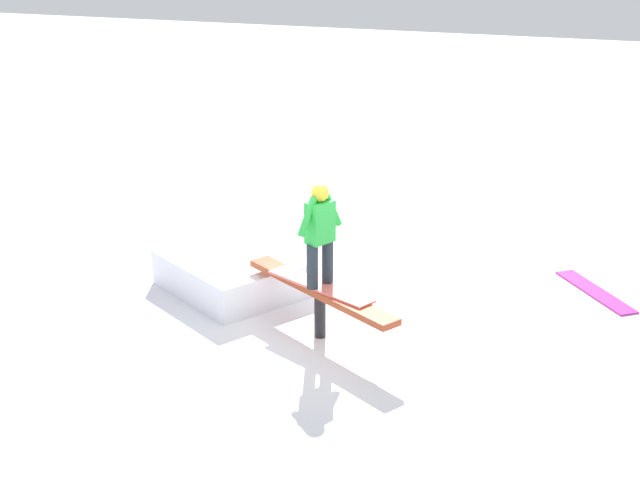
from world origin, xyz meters
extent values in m
plane|color=white|center=(0.00, 0.00, 0.00)|extent=(60.00, 60.00, 0.00)
cylinder|color=black|center=(0.00, 0.00, 0.28)|extent=(0.14, 0.14, 0.57)
cube|color=#A53F1E|center=(0.00, 0.00, 0.61)|extent=(2.32, 1.49, 0.08)
cube|color=white|center=(-1.63, 0.93, 0.24)|extent=(2.31, 2.20, 0.48)
cube|color=#F36E62|center=(0.00, 0.00, 0.66)|extent=(1.52, 0.89, 0.03)
cylinder|color=#252F37|center=(-0.05, -0.12, 0.95)|extent=(0.14, 0.14, 0.54)
cylinder|color=#252F37|center=(0.05, 0.12, 0.95)|extent=(0.14, 0.14, 0.54)
cube|color=green|center=(0.00, 0.00, 1.47)|extent=(0.32, 0.38, 0.50)
cylinder|color=green|center=(-0.08, -0.19, 1.58)|extent=(0.19, 0.30, 0.46)
cylinder|color=green|center=(0.08, 0.19, 1.58)|extent=(0.19, 0.30, 0.46)
sphere|color=gold|center=(0.00, 0.00, 1.82)|extent=(0.21, 0.21, 0.21)
cube|color=#C42A95|center=(3.01, 2.59, 0.01)|extent=(1.18, 1.37, 0.02)
camera|label=1|loc=(3.50, -9.13, 4.81)|focal=50.00mm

